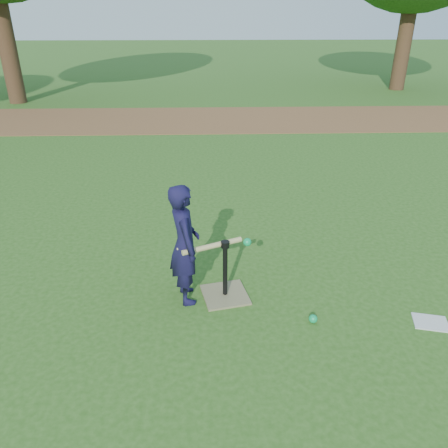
{
  "coord_description": "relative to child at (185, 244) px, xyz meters",
  "views": [
    {
      "loc": [
        -0.21,
        -3.82,
        2.57
      ],
      "look_at": [
        -0.07,
        0.06,
        0.65
      ],
      "focal_mm": 35.0,
      "sensor_mm": 36.0,
      "label": 1
    }
  ],
  "objects": [
    {
      "name": "ground",
      "position": [
        0.45,
        0.25,
        -0.6
      ],
      "size": [
        80.0,
        80.0,
        0.0
      ],
      "primitive_type": "plane",
      "color": "#285116",
      "rests_on": "ground"
    },
    {
      "name": "dirt_strip",
      "position": [
        0.45,
        7.75,
        -0.59
      ],
      "size": [
        24.0,
        3.0,
        0.01
      ],
      "primitive_type": "cube",
      "color": "brown",
      "rests_on": "ground"
    },
    {
      "name": "child",
      "position": [
        0.0,
        0.0,
        0.0
      ],
      "size": [
        0.38,
        0.49,
        1.19
      ],
      "primitive_type": "imported",
      "rotation": [
        0.0,
        0.0,
        1.82
      ],
      "color": "black",
      "rests_on": "ground"
    },
    {
      "name": "wiffle_ball_ground",
      "position": [
        1.16,
        -0.43,
        -0.56
      ],
      "size": [
        0.08,
        0.08,
        0.08
      ],
      "primitive_type": "sphere",
      "color": "#0D9953",
      "rests_on": "ground"
    },
    {
      "name": "clipboard",
      "position": [
        2.23,
        -0.48,
        -0.59
      ],
      "size": [
        0.35,
        0.3,
        0.01
      ],
      "primitive_type": "cube",
      "rotation": [
        0.0,
        0.0,
        -0.24
      ],
      "color": "silver",
      "rests_on": "ground"
    },
    {
      "name": "batting_tee",
      "position": [
        0.38,
        0.01,
        -0.49
      ],
      "size": [
        0.51,
        0.51,
        0.61
      ],
      "color": "olive",
      "rests_on": "ground"
    },
    {
      "name": "swing_action",
      "position": [
        0.3,
        0.0,
        -0.02
      ],
      "size": [
        0.71,
        0.29,
        0.08
      ],
      "color": "tan",
      "rests_on": "ground"
    }
  ]
}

